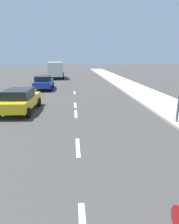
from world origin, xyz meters
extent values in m
plane|color=#423F3D|center=(0.00, 20.00, 0.00)|extent=(160.00, 160.00, 0.00)
cube|color=#B2ADA3|center=(7.03, 22.00, 0.07)|extent=(3.60, 80.00, 0.14)
cube|color=white|center=(0.00, 7.96, 0.00)|extent=(0.16, 1.80, 0.01)
cube|color=white|center=(0.00, 13.03, 0.00)|extent=(0.16, 1.80, 0.01)
cube|color=white|center=(0.00, 15.48, 0.00)|extent=(0.16, 1.80, 0.01)
cube|color=white|center=(0.00, 21.18, 0.00)|extent=(0.16, 1.80, 0.01)
cube|color=gold|center=(-3.76, 13.94, 0.69)|extent=(2.10, 4.50, 0.64)
cube|color=black|center=(-3.78, 13.72, 1.29)|extent=(1.76, 2.38, 0.56)
cylinder|color=black|center=(-4.60, 15.49, 0.32)|extent=(0.22, 0.65, 0.64)
cylinder|color=black|center=(-2.75, 15.39, 0.32)|extent=(0.22, 0.65, 0.64)
cylinder|color=black|center=(-2.92, 12.40, 0.32)|extent=(0.22, 0.65, 0.64)
cube|color=#1E389E|center=(-3.53, 23.75, 0.69)|extent=(2.03, 4.60, 0.64)
cube|color=black|center=(-3.53, 23.52, 1.29)|extent=(1.74, 2.41, 0.56)
cylinder|color=black|center=(-4.53, 25.27, 0.32)|extent=(0.20, 0.64, 0.64)
cylinder|color=black|center=(-2.62, 25.32, 0.32)|extent=(0.20, 0.64, 0.64)
cylinder|color=black|center=(-4.45, 22.18, 0.32)|extent=(0.20, 0.64, 0.64)
cylinder|color=black|center=(-2.54, 22.22, 0.32)|extent=(0.20, 0.64, 0.64)
cube|color=#23478C|center=(-3.15, 37.99, 1.20)|extent=(2.51, 2.45, 1.40)
cube|color=silver|center=(-3.01, 35.00, 1.65)|extent=(2.59, 4.27, 2.30)
cylinder|color=black|center=(-4.34, 37.80, 0.45)|extent=(0.32, 0.91, 0.90)
cylinder|color=black|center=(-1.95, 37.92, 0.45)|extent=(0.32, 0.91, 0.90)
cylinder|color=black|center=(-4.16, 33.91, 0.45)|extent=(0.32, 0.91, 0.90)
cylinder|color=black|center=(-1.77, 34.02, 0.45)|extent=(0.32, 0.91, 0.90)
camera|label=1|loc=(-0.14, 0.39, 3.64)|focal=31.68mm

